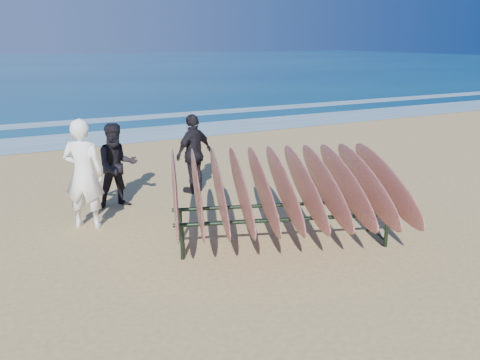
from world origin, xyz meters
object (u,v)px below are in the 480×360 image
Objects in this scene: surfboard_rack at (283,186)px; person_dark_b at (194,154)px; person_white at (83,174)px; person_dark_a at (117,166)px.

surfboard_rack is 2.48× the size of person_dark_b.
person_dark_b is at bearing 111.14° from surfboard_rack.
surfboard_rack is at bearing 171.83° from person_white.
person_white is at bearing 0.11° from person_dark_b.
person_dark_a is 1.59m from person_dark_b.
person_dark_b is (-0.10, 3.07, -0.11)m from surfboard_rack.
person_white reaches higher than surfboard_rack.
surfboard_rack is 3.18m from person_white.
person_dark_a is 0.98× the size of person_dark_b.
person_white is 2.51m from person_dark_b.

